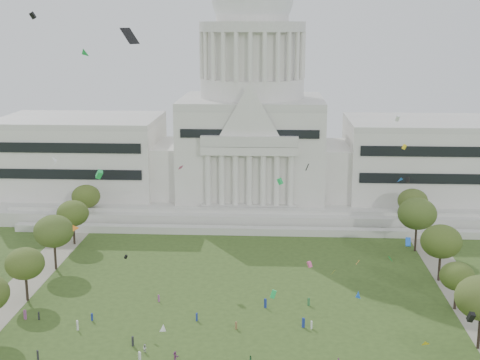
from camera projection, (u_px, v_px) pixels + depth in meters
name	position (u px, v px, depth m)	size (l,w,h in m)	color
capitol	(252.00, 136.00, 210.22)	(160.00, 64.50, 91.30)	beige
path_left	(2.00, 308.00, 136.54)	(8.00, 160.00, 0.04)	gray
path_right	(479.00, 319.00, 131.44)	(8.00, 160.00, 0.04)	gray
row_tree_l_3	(25.00, 264.00, 138.28)	(8.12, 8.12, 11.55)	black
row_tree_r_3	(457.00, 276.00, 134.39)	(7.01, 7.01, 9.98)	black
row_tree_l_4	(54.00, 231.00, 156.00)	(9.29, 9.29, 13.21)	black
row_tree_r_4	(441.00, 241.00, 149.00)	(9.19, 9.19, 13.06)	black
row_tree_l_5	(73.00, 213.00, 174.36)	(8.33, 8.33, 11.85)	black
row_tree_r_5	(417.00, 214.00, 168.52)	(9.82, 9.82, 13.96)	black
row_tree_l_6	(86.00, 196.00, 192.11)	(8.19, 8.19, 11.64)	black
row_tree_r_6	(413.00, 201.00, 186.15)	(8.42, 8.42, 11.97)	black
person_4	(250.00, 360.00, 113.61)	(0.97, 0.53, 1.66)	#33723F
person_5	(175.00, 356.00, 114.96)	(1.59, 0.63, 1.71)	#994C8C
person_8	(145.00, 348.00, 117.85)	(0.76, 0.47, 1.57)	silver
distant_crowd	(152.00, 344.00, 119.25)	(62.16, 39.43, 1.95)	silver
kite_swarm	(240.00, 212.00, 104.25)	(80.72, 104.12, 58.83)	yellow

